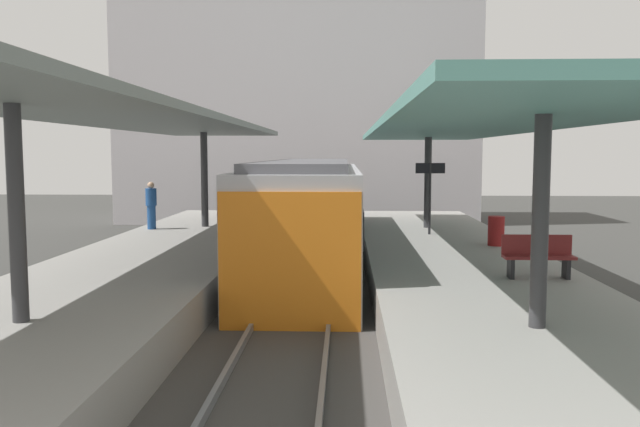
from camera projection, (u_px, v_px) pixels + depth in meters
name	position (u px, v px, depth m)	size (l,w,h in m)	color
ground_plane	(299.00, 310.00, 14.40)	(80.00, 80.00, 0.00)	#383835
platform_left	(131.00, 287.00, 14.50)	(4.40, 28.00, 1.00)	gray
platform_right	(471.00, 290.00, 14.20)	(4.40, 28.00, 1.00)	gray
track_ballast	(299.00, 306.00, 14.39)	(3.20, 28.00, 0.20)	#423F3D
rail_near_side	(267.00, 298.00, 14.40)	(0.08, 28.00, 0.14)	slate
rail_far_side	(331.00, 299.00, 14.35)	(0.08, 28.00, 0.14)	slate
commuter_train	(310.00, 215.00, 18.45)	(2.78, 13.34, 3.10)	#ADADB2
canopy_left	(146.00, 122.00, 15.55)	(4.18, 21.00, 3.38)	#333335
canopy_right	(462.00, 129.00, 15.26)	(4.18, 21.00, 3.21)	#333335
platform_bench	(538.00, 255.00, 12.93)	(1.40, 0.41, 0.86)	black
platform_sign	(430.00, 182.00, 19.82)	(0.90, 0.08, 2.21)	#262628
litter_bin	(496.00, 231.00, 17.48)	(0.44, 0.44, 0.80)	maroon
passenger_near_bench	(151.00, 205.00, 21.26)	(0.36, 0.36, 1.57)	navy
station_building_backdrop	(299.00, 116.00, 33.85)	(18.00, 6.00, 11.00)	#B7B2B7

